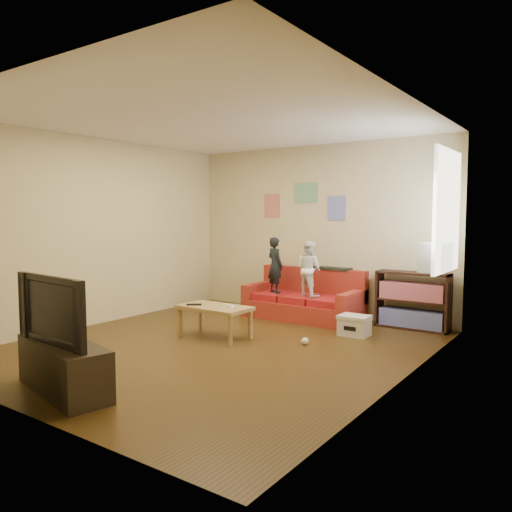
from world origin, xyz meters
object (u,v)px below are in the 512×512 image
Objects in this scene: sofa at (305,301)px; child_a at (275,265)px; child_b at (309,269)px; tv_stand at (64,367)px; television at (62,309)px; coffee_table at (215,310)px; file_box at (354,325)px; bookshelf at (413,303)px.

sofa is 2.05× the size of child_a.
tv_stand is at bearing 99.05° from child_b.
coffee_table is at bearing 98.39° from television.
file_box is (1.54, -0.45, -0.67)m from child_a.
file_box is 0.37× the size of television.
file_box is at bearing -29.24° from sofa.
tv_stand is at bearing 0.00° from television.
child_b is 3.93m from television.
bookshelf is (2.04, 0.40, -0.46)m from child_a.
coffee_table is at bearing -141.34° from file_box.
child_b reaches higher than bookshelf.
bookshelf is 1.01m from file_box.
television is at bearing 116.13° from child_a.
bookshelf reaches higher than sofa.
television is at bearing -92.72° from sofa.
tv_stand is (-0.19, -4.07, -0.04)m from sofa.
coffee_table is at bearing 86.76° from child_b.
child_a is 1.74m from file_box.
television reaches higher than file_box.
child_a is at bearing 98.31° from television.
child_b is 1.73m from coffee_table.
bookshelf is (1.59, 0.24, 0.09)m from sofa.
television reaches higher than sofa.
child_a is (-0.45, -0.16, 0.55)m from sofa.
coffee_table is 0.93× the size of bookshelf.
tv_stand reaches higher than coffee_table.
child_b is 1.23m from file_box.
file_box is at bearing 82.52° from tv_stand.
child_a is 2.21× the size of file_box.
child_b is 0.79× the size of television.
coffee_table is at bearing -134.08° from bookshelf.
child_a is 0.87× the size of bookshelf.
bookshelf is 0.82× the size of tv_stand.
child_b is at bearing -157.65° from child_a.
bookshelf is (1.44, 0.40, -0.44)m from child_b.
child_a reaches higher than sofa.
child_a is 3.96m from tv_stand.
bookshelf is at bearing 80.41° from tv_stand.
child_b is 0.89× the size of coffee_table.
bookshelf reaches higher than coffee_table.
sofa is 1.25m from file_box.
television is at bearing -112.44° from bookshelf.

